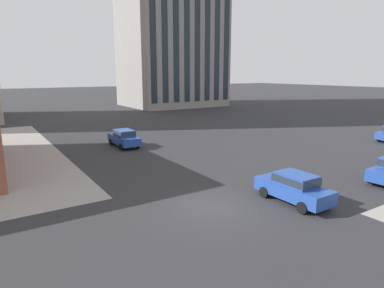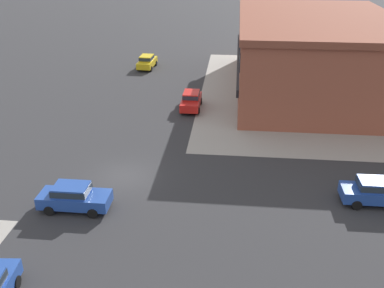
% 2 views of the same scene
% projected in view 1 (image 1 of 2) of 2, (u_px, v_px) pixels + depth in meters
% --- Properties ---
extents(ground_plane, '(320.00, 320.00, 0.00)m').
position_uv_depth(ground_plane, '(209.00, 207.00, 18.20)').
color(ground_plane, '#2D2D30').
extents(car_cross_westbound, '(1.92, 4.42, 1.68)m').
position_uv_depth(car_cross_westbound, '(124.00, 137.00, 32.77)').
color(car_cross_westbound, '#23479E').
rests_on(car_cross_westbound, ground).
extents(car_parked_curb, '(1.89, 4.40, 1.68)m').
position_uv_depth(car_parked_curb, '(294.00, 187.00, 18.63)').
color(car_parked_curb, '#23479E').
rests_on(car_parked_curb, ground).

